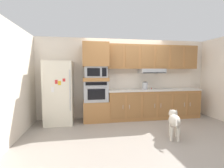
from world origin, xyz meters
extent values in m
plane|color=#9E9389|center=(0.00, 0.00, 0.00)|extent=(9.60, 9.60, 0.00)
cube|color=silver|center=(0.00, 1.11, 1.25)|extent=(6.20, 0.12, 2.50)
cube|color=silver|center=(-2.80, 0.00, 1.25)|extent=(0.12, 7.10, 2.50)
cube|color=silver|center=(-2.00, 0.68, 0.88)|extent=(0.76, 0.70, 1.76)
cylinder|color=silver|center=(-1.67, 0.31, 0.98)|extent=(0.02, 0.02, 1.10)
cube|color=red|center=(-2.01, 0.33, 1.21)|extent=(0.07, 0.01, 0.10)
cube|color=white|center=(-2.11, 0.33, 1.01)|extent=(0.07, 0.01, 0.14)
cube|color=gold|center=(-1.93, 0.33, 1.18)|extent=(0.08, 0.01, 0.11)
cube|color=red|center=(-1.82, 0.33, 1.26)|extent=(0.07, 0.01, 0.08)
cube|color=#A8703D|center=(-0.97, 0.75, 0.30)|extent=(0.74, 0.62, 0.60)
cube|color=#A8AAAF|center=(-0.97, 0.75, 0.90)|extent=(0.70, 0.58, 0.60)
cube|color=black|center=(-0.97, 0.45, 0.84)|extent=(0.49, 0.01, 0.30)
cube|color=black|center=(-0.97, 0.45, 1.14)|extent=(0.59, 0.01, 0.09)
cylinder|color=#A8AAAF|center=(-0.97, 0.43, 1.03)|extent=(0.56, 0.02, 0.02)
cube|color=#A8703D|center=(-0.97, 0.75, 1.25)|extent=(0.74, 0.62, 0.10)
cube|color=#A8AAAF|center=(-0.97, 0.75, 1.46)|extent=(0.64, 0.53, 0.32)
cube|color=black|center=(-1.04, 0.48, 1.46)|extent=(0.35, 0.01, 0.22)
cube|color=black|center=(-0.74, 0.48, 1.46)|extent=(0.13, 0.01, 0.24)
cube|color=#A8703D|center=(-0.97, 0.75, 1.96)|extent=(0.74, 0.62, 0.68)
cube|color=#A8703D|center=(0.86, 0.75, 0.44)|extent=(2.91, 0.60, 0.88)
cube|color=#9A6738|center=(-0.35, 0.44, 0.46)|extent=(0.41, 0.01, 0.70)
cylinder|color=#BCBCC1|center=(-0.21, 0.43, 0.46)|extent=(0.01, 0.01, 0.12)
cube|color=#9A6738|center=(0.13, 0.44, 0.46)|extent=(0.41, 0.01, 0.70)
cylinder|color=#BCBCC1|center=(-0.01, 0.43, 0.46)|extent=(0.01, 0.01, 0.12)
cube|color=#9A6738|center=(0.62, 0.44, 0.46)|extent=(0.41, 0.01, 0.70)
cylinder|color=#BCBCC1|center=(0.76, 0.43, 0.46)|extent=(0.01, 0.01, 0.12)
cube|color=#9A6738|center=(1.10, 0.44, 0.46)|extent=(0.41, 0.01, 0.70)
cylinder|color=#BCBCC1|center=(0.96, 0.43, 0.46)|extent=(0.01, 0.01, 0.12)
cube|color=#9A6738|center=(1.59, 0.44, 0.46)|extent=(0.41, 0.01, 0.70)
cylinder|color=#BCBCC1|center=(1.73, 0.43, 0.46)|extent=(0.01, 0.01, 0.12)
cube|color=#9A6738|center=(2.07, 0.44, 0.46)|extent=(0.41, 0.01, 0.70)
cylinder|color=#BCBCC1|center=(1.93, 0.43, 0.46)|extent=(0.01, 0.01, 0.12)
cube|color=beige|center=(0.86, 0.75, 0.90)|extent=(2.95, 0.64, 0.04)
cube|color=white|center=(0.86, 1.04, 1.17)|extent=(2.95, 0.02, 0.50)
cube|color=#A8703D|center=(0.86, 0.88, 1.93)|extent=(2.91, 0.34, 0.74)
cube|color=#A8AAAF|center=(0.80, 0.81, 1.49)|extent=(0.76, 0.48, 0.14)
cube|color=black|center=(0.80, 0.59, 1.43)|extent=(0.72, 0.04, 0.02)
cube|color=#9A6738|center=(-0.35, 0.70, 1.93)|extent=(0.41, 0.01, 0.63)
cube|color=#9A6738|center=(0.13, 0.70, 1.93)|extent=(0.41, 0.01, 0.63)
cube|color=#9A6738|center=(0.62, 0.70, 1.93)|extent=(0.41, 0.01, 0.63)
cube|color=#9A6738|center=(1.10, 0.70, 1.93)|extent=(0.41, 0.01, 0.63)
cube|color=#9A6738|center=(1.59, 0.70, 1.93)|extent=(0.41, 0.01, 0.63)
cube|color=#9A6738|center=(2.07, 0.70, 1.93)|extent=(0.41, 0.01, 0.63)
cylinder|color=red|center=(0.81, 0.80, 0.93)|extent=(0.06, 0.10, 0.03)
cylinder|color=silver|center=(0.91, 0.76, 0.93)|extent=(0.05, 0.11, 0.01)
cylinder|color=#A8AAAF|center=(0.55, 0.70, 1.03)|extent=(0.17, 0.17, 0.22)
cylinder|color=black|center=(0.55, 0.70, 1.15)|extent=(0.10, 0.10, 0.02)
ellipsoid|color=beige|center=(0.65, -0.83, 0.41)|extent=(0.40, 0.48, 0.25)
sphere|color=beige|center=(0.77, -0.56, 0.48)|extent=(0.20, 0.20, 0.20)
ellipsoid|color=gray|center=(0.81, -0.47, 0.46)|extent=(0.11, 0.13, 0.07)
cone|color=beige|center=(0.71, -0.55, 0.57)|extent=(0.05, 0.05, 0.06)
cone|color=beige|center=(0.83, -0.60, 0.57)|extent=(0.05, 0.05, 0.06)
cylinder|color=beige|center=(0.54, -1.08, 0.44)|extent=(0.09, 0.14, 0.11)
cylinder|color=beige|center=(0.65, -0.67, 0.14)|extent=(0.05, 0.05, 0.29)
cylinder|color=beige|center=(0.77, -0.73, 0.14)|extent=(0.05, 0.05, 0.29)
cylinder|color=beige|center=(0.53, -0.94, 0.14)|extent=(0.05, 0.05, 0.29)
cylinder|color=beige|center=(0.66, -0.99, 0.14)|extent=(0.05, 0.05, 0.29)
camera|label=1|loc=(-1.27, -4.00, 1.50)|focal=25.75mm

